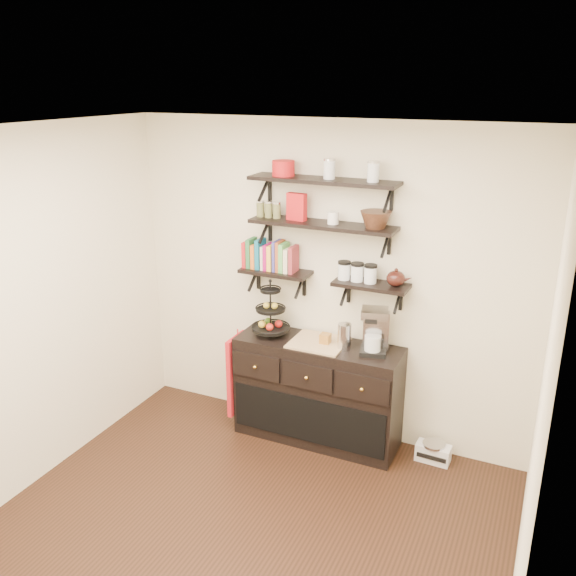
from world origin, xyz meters
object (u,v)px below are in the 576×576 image
(fruit_stand, at_px, (271,317))
(radio, at_px, (433,452))
(sideboard, at_px, (318,391))
(coffee_maker, at_px, (375,331))

(fruit_stand, xyz_separation_m, radio, (1.44, 0.07, -0.98))
(radio, bearing_deg, sideboard, -173.52)
(fruit_stand, relative_size, radio, 1.70)
(sideboard, distance_m, fruit_stand, 0.75)
(coffee_maker, relative_size, radio, 1.35)
(fruit_stand, bearing_deg, coffee_maker, 1.42)
(sideboard, distance_m, coffee_maker, 0.78)
(sideboard, xyz_separation_m, fruit_stand, (-0.44, 0.00, 0.61))
(coffee_maker, bearing_deg, fruit_stand, 167.53)
(fruit_stand, relative_size, coffee_maker, 1.26)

